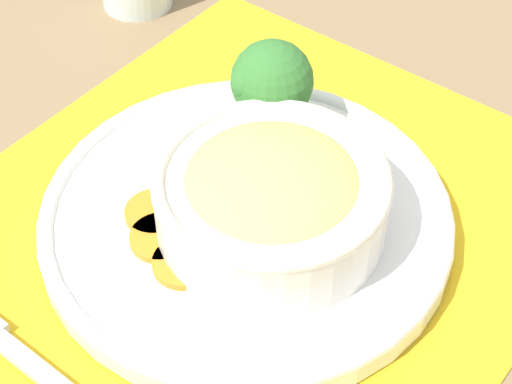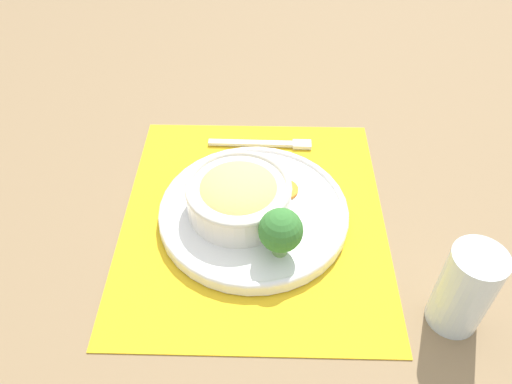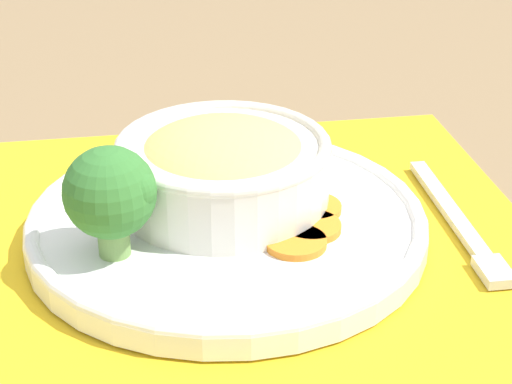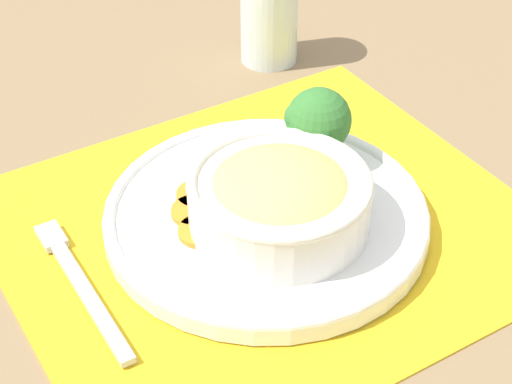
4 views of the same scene
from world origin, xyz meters
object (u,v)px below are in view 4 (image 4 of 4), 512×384
at_px(water_glass, 269,14).
at_px(fork, 75,275).
at_px(bowl, 283,196).
at_px(broccoli_floret, 318,121).

height_order(water_glass, fork, water_glass).
distance_m(bowl, broccoli_floret, 0.10).
distance_m(bowl, fork, 0.18).
xyz_separation_m(bowl, fork, (-0.17, 0.04, -0.04)).
height_order(bowl, water_glass, water_glass).
distance_m(bowl, water_glass, 0.32).
distance_m(broccoli_floret, water_glass, 0.24).
bearing_deg(broccoli_floret, fork, -174.71).
xyz_separation_m(broccoli_floret, fork, (-0.25, -0.02, -0.06)).
bearing_deg(fork, water_glass, 35.79).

